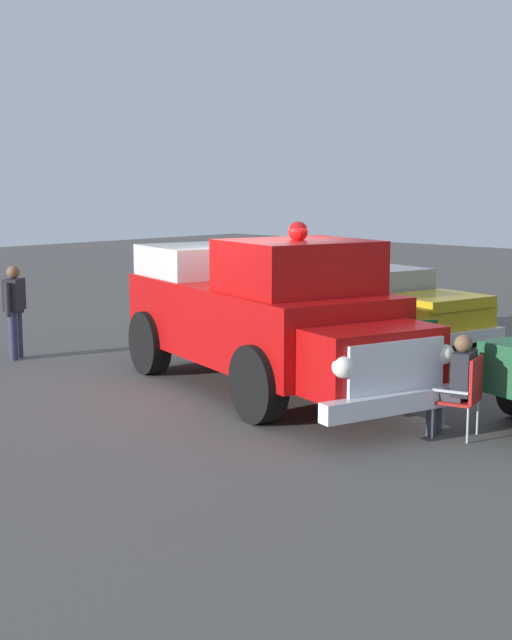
# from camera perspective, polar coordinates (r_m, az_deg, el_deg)

# --- Properties ---
(ground_plane) EXTENTS (60.00, 60.00, 0.00)m
(ground_plane) POSITION_cam_1_polar(r_m,az_deg,el_deg) (13.31, -0.91, -4.67)
(ground_plane) COLOR #514F4C
(vintage_fire_truck) EXTENTS (3.78, 6.32, 2.59)m
(vintage_fire_truck) POSITION_cam_1_polar(r_m,az_deg,el_deg) (13.18, 0.52, 0.49)
(vintage_fire_truck) COLOR black
(vintage_fire_truck) RESTS_ON ground
(classic_hot_rod) EXTENTS (2.74, 4.65, 1.46)m
(classic_hot_rod) POSITION_cam_1_polar(r_m,az_deg,el_deg) (17.55, 8.33, 1.01)
(classic_hot_rod) COLOR black
(classic_hot_rod) RESTS_ON ground
(lawn_chair_near_truck) EXTENTS (0.61, 0.60, 1.02)m
(lawn_chair_near_truck) POSITION_cam_1_polar(r_m,az_deg,el_deg) (11.12, 13.43, -4.50)
(lawn_chair_near_truck) COLOR #B7BABF
(lawn_chair_near_truck) RESTS_ON ground
(lawn_chair_spare) EXTENTS (0.68, 0.68, 1.02)m
(lawn_chair_spare) POSITION_cam_1_polar(r_m,az_deg,el_deg) (14.01, 10.51, -1.67)
(lawn_chair_spare) COLOR #B7BABF
(lawn_chair_spare) RESTS_ON ground
(spectator_seated) EXTENTS (0.49, 0.61, 1.29)m
(spectator_seated) POSITION_cam_1_polar(r_m,az_deg,el_deg) (11.13, 12.80, -3.90)
(spectator_seated) COLOR #383842
(spectator_seated) RESTS_ON ground
(spectator_standing) EXTENTS (0.58, 0.45, 1.68)m
(spectator_standing) POSITION_cam_1_polar(r_m,az_deg,el_deg) (16.20, -15.37, 0.91)
(spectator_standing) COLOR #2D334C
(spectator_standing) RESTS_ON ground
(traffic_cone) EXTENTS (0.40, 0.40, 0.64)m
(traffic_cone) POSITION_cam_1_polar(r_m,az_deg,el_deg) (13.66, 13.40, -3.24)
(traffic_cone) COLOR orange
(traffic_cone) RESTS_ON ground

